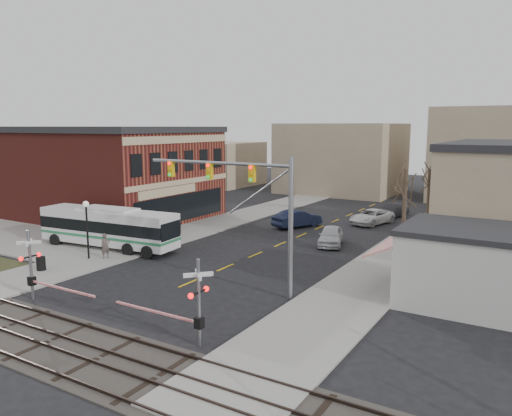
{
  "coord_description": "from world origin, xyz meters",
  "views": [
    {
      "loc": [
        18.97,
        -21.45,
        9.68
      ],
      "look_at": [
        -0.3,
        10.61,
        3.5
      ],
      "focal_mm": 35.0,
      "sensor_mm": 36.0,
      "label": 1
    }
  ],
  "objects_px": {
    "transit_bus": "(108,227)",
    "trash_bin": "(41,263)",
    "car_a": "(331,236)",
    "pedestrian_far": "(144,230)",
    "traffic_signal_mast": "(248,195)",
    "street_lamp": "(87,217)",
    "car_c": "(372,217)",
    "car_d": "(392,210)",
    "rr_crossing_east": "(191,302)",
    "pedestrian_near": "(105,246)",
    "rr_crossing_west": "(36,267)",
    "car_b": "(297,219)"
  },
  "relations": [
    {
      "from": "trash_bin",
      "to": "street_lamp",
      "type": "bearing_deg",
      "value": 84.48
    },
    {
      "from": "transit_bus",
      "to": "rr_crossing_west",
      "type": "relative_size",
      "value": 2.18
    },
    {
      "from": "car_c",
      "to": "car_a",
      "type": "bearing_deg",
      "value": -74.51
    },
    {
      "from": "street_lamp",
      "to": "pedestrian_near",
      "type": "distance_m",
      "value": 2.45
    },
    {
      "from": "street_lamp",
      "to": "car_c",
      "type": "distance_m",
      "value": 27.44
    },
    {
      "from": "car_a",
      "to": "traffic_signal_mast",
      "type": "bearing_deg",
      "value": -106.21
    },
    {
      "from": "transit_bus",
      "to": "car_d",
      "type": "xyz_separation_m",
      "value": [
        15.38,
        25.77,
        -1.01
      ]
    },
    {
      "from": "transit_bus",
      "to": "car_d",
      "type": "bearing_deg",
      "value": 59.17
    },
    {
      "from": "rr_crossing_east",
      "to": "pedestrian_far",
      "type": "distance_m",
      "value": 20.55
    },
    {
      "from": "street_lamp",
      "to": "car_c",
      "type": "xyz_separation_m",
      "value": [
        13.37,
        23.83,
        -2.43
      ]
    },
    {
      "from": "car_c",
      "to": "car_d",
      "type": "distance_m",
      "value": 5.23
    },
    {
      "from": "transit_bus",
      "to": "car_a",
      "type": "height_order",
      "value": "transit_bus"
    },
    {
      "from": "transit_bus",
      "to": "pedestrian_far",
      "type": "xyz_separation_m",
      "value": [
        1.17,
        2.74,
        -0.67
      ]
    },
    {
      "from": "traffic_signal_mast",
      "to": "rr_crossing_east",
      "type": "distance_m",
      "value": 8.68
    },
    {
      "from": "rr_crossing_east",
      "to": "car_c",
      "type": "xyz_separation_m",
      "value": [
        -1.95,
        31.2,
        -1.24
      ]
    },
    {
      "from": "car_a",
      "to": "pedestrian_far",
      "type": "distance_m",
      "value": 15.49
    },
    {
      "from": "rr_crossing_west",
      "to": "street_lamp",
      "type": "bearing_deg",
      "value": 121.06
    },
    {
      "from": "car_b",
      "to": "car_d",
      "type": "xyz_separation_m",
      "value": [
        6.27,
        10.4,
        -0.09
      ]
    },
    {
      "from": "car_c",
      "to": "pedestrian_far",
      "type": "bearing_deg",
      "value": -111.67
    },
    {
      "from": "car_a",
      "to": "car_c",
      "type": "height_order",
      "value": "car_a"
    },
    {
      "from": "car_d",
      "to": "pedestrian_near",
      "type": "height_order",
      "value": "pedestrian_near"
    },
    {
      "from": "car_a",
      "to": "pedestrian_far",
      "type": "bearing_deg",
      "value": -168.57
    },
    {
      "from": "trash_bin",
      "to": "car_d",
      "type": "xyz_separation_m",
      "value": [
        14.3,
        32.72,
        0.17
      ]
    },
    {
      "from": "rr_crossing_west",
      "to": "street_lamp",
      "type": "height_order",
      "value": "street_lamp"
    },
    {
      "from": "traffic_signal_mast",
      "to": "street_lamp",
      "type": "relative_size",
      "value": 2.38
    },
    {
      "from": "rr_crossing_west",
      "to": "car_c",
      "type": "distance_m",
      "value": 32.5
    },
    {
      "from": "transit_bus",
      "to": "street_lamp",
      "type": "bearing_deg",
      "value": -66.32
    },
    {
      "from": "car_d",
      "to": "rr_crossing_west",
      "type": "bearing_deg",
      "value": -92.49
    },
    {
      "from": "car_d",
      "to": "car_a",
      "type": "bearing_deg",
      "value": -80.15
    },
    {
      "from": "rr_crossing_east",
      "to": "pedestrian_near",
      "type": "distance_m",
      "value": 16.47
    },
    {
      "from": "car_a",
      "to": "car_c",
      "type": "xyz_separation_m",
      "value": [
        0.04,
        10.4,
        -0.05
      ]
    },
    {
      "from": "rr_crossing_east",
      "to": "car_d",
      "type": "xyz_separation_m",
      "value": [
        -1.37,
        36.4,
        -1.22
      ]
    },
    {
      "from": "rr_crossing_east",
      "to": "car_a",
      "type": "xyz_separation_m",
      "value": [
        -1.99,
        20.8,
        -1.19
      ]
    },
    {
      "from": "transit_bus",
      "to": "trash_bin",
      "type": "bearing_deg",
      "value": -81.19
    },
    {
      "from": "car_a",
      "to": "car_c",
      "type": "bearing_deg",
      "value": 72.51
    },
    {
      "from": "car_a",
      "to": "car_b",
      "type": "xyz_separation_m",
      "value": [
        -5.65,
        5.2,
        0.06
      ]
    },
    {
      "from": "pedestrian_near",
      "to": "transit_bus",
      "type": "bearing_deg",
      "value": 66.25
    },
    {
      "from": "car_c",
      "to": "car_b",
      "type": "bearing_deg",
      "value": -121.87
    },
    {
      "from": "rr_crossing_west",
      "to": "car_c",
      "type": "height_order",
      "value": "rr_crossing_west"
    },
    {
      "from": "transit_bus",
      "to": "car_b",
      "type": "height_order",
      "value": "transit_bus"
    },
    {
      "from": "traffic_signal_mast",
      "to": "car_d",
      "type": "relative_size",
      "value": 1.96
    },
    {
      "from": "transit_bus",
      "to": "rr_crossing_east",
      "type": "bearing_deg",
      "value": -32.4
    },
    {
      "from": "rr_crossing_east",
      "to": "transit_bus",
      "type": "bearing_deg",
      "value": 147.6
    },
    {
      "from": "rr_crossing_east",
      "to": "pedestrian_near",
      "type": "xyz_separation_m",
      "value": [
        -14.32,
        8.08,
        -0.93
      ]
    },
    {
      "from": "pedestrian_near",
      "to": "rr_crossing_west",
      "type": "bearing_deg",
      "value": -134.36
    },
    {
      "from": "street_lamp",
      "to": "car_d",
      "type": "bearing_deg",
      "value": 64.35
    },
    {
      "from": "transit_bus",
      "to": "trash_bin",
      "type": "height_order",
      "value": "transit_bus"
    },
    {
      "from": "traffic_signal_mast",
      "to": "car_c",
      "type": "xyz_separation_m",
      "value": [
        -0.19,
        23.58,
        -5.01
      ]
    },
    {
      "from": "rr_crossing_east",
      "to": "car_a",
      "type": "distance_m",
      "value": 20.93
    },
    {
      "from": "rr_crossing_west",
      "to": "rr_crossing_east",
      "type": "distance_m",
      "value": 10.86
    }
  ]
}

